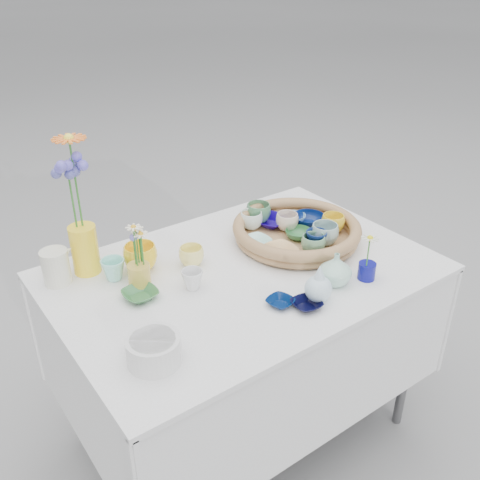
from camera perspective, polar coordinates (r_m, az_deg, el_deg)
ground at (r=2.31m, az=0.31°, el=-19.49°), size 80.00×80.00×0.00m
display_table at (r=2.31m, az=0.31°, el=-19.49°), size 1.26×0.86×0.77m
wicker_tray at (r=1.98m, az=6.05°, el=0.93°), size 0.47×0.47×0.08m
tray_ceramic_0 at (r=2.06m, az=3.30°, el=2.00°), size 0.16×0.16×0.03m
tray_ceramic_1 at (r=2.08m, az=7.33°, el=2.13°), size 0.14×0.14×0.04m
tray_ceramic_2 at (r=2.03m, az=9.89°, el=1.76°), size 0.11×0.11×0.07m
tray_ceramic_3 at (r=1.98m, az=6.25°, el=0.64°), size 0.11×0.11×0.03m
tray_ceramic_4 at (r=1.88m, az=7.81°, el=-0.45°), size 0.11×0.11×0.07m
tray_ceramic_5 at (r=1.92m, az=1.78°, el=-0.20°), size 0.10×0.10×0.02m
tray_ceramic_6 at (r=2.03m, az=1.21°, el=2.14°), size 0.10×0.10×0.07m
tray_ceramic_7 at (r=2.02m, az=5.04°, el=1.95°), size 0.10×0.10×0.07m
tray_ceramic_8 at (r=2.10m, az=5.86°, el=2.38°), size 0.10×0.10×0.03m
tray_ceramic_9 at (r=1.90m, az=8.13°, el=-0.04°), size 0.08×0.08×0.07m
tray_ceramic_10 at (r=1.86m, az=4.24°, el=-1.25°), size 0.12×0.12×0.03m
tray_ceramic_11 at (r=1.94m, az=9.02°, el=0.62°), size 0.11×0.11×0.08m
tray_ceramic_12 at (r=2.08m, az=1.99°, el=2.92°), size 0.10×0.10×0.08m
loose_ceramic_0 at (r=1.83m, az=-10.57°, el=-1.82°), size 0.12×0.12×0.09m
loose_ceramic_1 at (r=1.83m, az=-5.20°, el=-1.71°), size 0.10×0.10×0.07m
loose_ceramic_2 at (r=1.69m, az=-10.59°, el=-5.74°), size 0.11×0.11×0.03m
loose_ceramic_3 at (r=1.71m, az=-5.11°, el=-4.22°), size 0.08×0.08×0.07m
loose_ceramic_4 at (r=1.64m, az=4.32°, el=-6.63°), size 0.10×0.10×0.02m
loose_ceramic_5 at (r=1.79m, az=-13.36°, el=-3.07°), size 0.10×0.10×0.07m
loose_ceramic_6 at (r=1.64m, az=7.13°, el=-6.84°), size 0.10×0.10×0.02m
fluted_bowl at (r=1.44m, az=-9.19°, el=-11.51°), size 0.18×0.18×0.08m
bud_vase_paleblue at (r=1.64m, az=8.40°, el=-4.51°), size 0.10×0.10×0.13m
bud_vase_seafoam at (r=1.74m, az=10.17°, el=-3.05°), size 0.12×0.12×0.11m
bud_vase_cobalt at (r=1.80m, az=13.36°, el=-3.23°), size 0.07×0.07×0.06m
single_daisy at (r=1.75m, az=13.51°, el=-1.27°), size 0.08×0.08×0.12m
tall_vase_yellow at (r=1.84m, az=-16.22°, el=-0.97°), size 0.10×0.10×0.17m
gerbera at (r=1.74m, az=-17.09°, el=5.74°), size 0.14×0.14×0.31m
hydrangea at (r=1.76m, az=-17.47°, el=4.29°), size 0.09×0.09×0.28m
white_pitcher at (r=1.81m, az=-19.05°, el=-2.75°), size 0.13×0.09×0.12m
daisy_cup at (r=1.74m, az=-10.70°, el=-3.73°), size 0.09×0.09×0.08m
daisy_posy at (r=1.69m, az=-10.62°, el=-0.39°), size 0.10×0.10×0.15m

